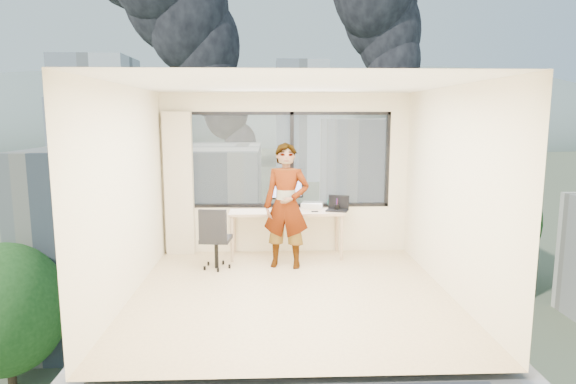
{
  "coord_description": "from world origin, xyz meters",
  "views": [
    {
      "loc": [
        -0.26,
        -5.86,
        2.23
      ],
      "look_at": [
        0.0,
        1.0,
        1.15
      ],
      "focal_mm": 30.14,
      "sensor_mm": 36.0,
      "label": 1
    }
  ],
  "objects_px": {
    "person": "(286,206)",
    "handbag": "(335,202)",
    "laptop": "(337,204)",
    "game_console": "(312,205)",
    "chair": "(216,237)",
    "monitor": "(287,192)",
    "desk": "(286,233)"
  },
  "relations": [
    {
      "from": "desk",
      "to": "chair",
      "type": "height_order",
      "value": "chair"
    },
    {
      "from": "desk",
      "to": "person",
      "type": "xyz_separation_m",
      "value": [
        -0.02,
        -0.53,
        0.55
      ]
    },
    {
      "from": "chair",
      "to": "laptop",
      "type": "xyz_separation_m",
      "value": [
        1.86,
        0.51,
        0.39
      ]
    },
    {
      "from": "desk",
      "to": "laptop",
      "type": "height_order",
      "value": "laptop"
    },
    {
      "from": "monitor",
      "to": "laptop",
      "type": "relative_size",
      "value": 1.57
    },
    {
      "from": "desk",
      "to": "chair",
      "type": "bearing_deg",
      "value": -151.58
    },
    {
      "from": "game_console",
      "to": "handbag",
      "type": "relative_size",
      "value": 1.3
    },
    {
      "from": "chair",
      "to": "game_console",
      "type": "xyz_separation_m",
      "value": [
        1.49,
        0.82,
        0.32
      ]
    },
    {
      "from": "handbag",
      "to": "desk",
      "type": "bearing_deg",
      "value": -170.95
    },
    {
      "from": "chair",
      "to": "person",
      "type": "relative_size",
      "value": 0.51
    },
    {
      "from": "desk",
      "to": "monitor",
      "type": "relative_size",
      "value": 3.24
    },
    {
      "from": "chair",
      "to": "person",
      "type": "distance_m",
      "value": 1.13
    },
    {
      "from": "person",
      "to": "chair",
      "type": "bearing_deg",
      "value": -166.31
    },
    {
      "from": "game_console",
      "to": "handbag",
      "type": "distance_m",
      "value": 0.38
    },
    {
      "from": "desk",
      "to": "monitor",
      "type": "height_order",
      "value": "monitor"
    },
    {
      "from": "monitor",
      "to": "handbag",
      "type": "distance_m",
      "value": 0.81
    },
    {
      "from": "chair",
      "to": "monitor",
      "type": "height_order",
      "value": "monitor"
    },
    {
      "from": "person",
      "to": "game_console",
      "type": "height_order",
      "value": "person"
    },
    {
      "from": "monitor",
      "to": "laptop",
      "type": "bearing_deg",
      "value": -33.68
    },
    {
      "from": "monitor",
      "to": "handbag",
      "type": "relative_size",
      "value": 2.14
    },
    {
      "from": "laptop",
      "to": "chair",
      "type": "bearing_deg",
      "value": -145.59
    },
    {
      "from": "chair",
      "to": "handbag",
      "type": "distance_m",
      "value": 2.03
    },
    {
      "from": "chair",
      "to": "person",
      "type": "xyz_separation_m",
      "value": [
        1.04,
        0.05,
        0.45
      ]
    },
    {
      "from": "handbag",
      "to": "person",
      "type": "bearing_deg",
      "value": -142.3
    },
    {
      "from": "chair",
      "to": "person",
      "type": "bearing_deg",
      "value": 9.05
    },
    {
      "from": "person",
      "to": "laptop",
      "type": "height_order",
      "value": "person"
    },
    {
      "from": "chair",
      "to": "monitor",
      "type": "distance_m",
      "value": 1.4
    },
    {
      "from": "person",
      "to": "handbag",
      "type": "height_order",
      "value": "person"
    },
    {
      "from": "handbag",
      "to": "laptop",
      "type": "bearing_deg",
      "value": -92.32
    },
    {
      "from": "person",
      "to": "handbag",
      "type": "relative_size",
      "value": 7.12
    },
    {
      "from": "game_console",
      "to": "laptop",
      "type": "distance_m",
      "value": 0.49
    },
    {
      "from": "desk",
      "to": "person",
      "type": "height_order",
      "value": "person"
    }
  ]
}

